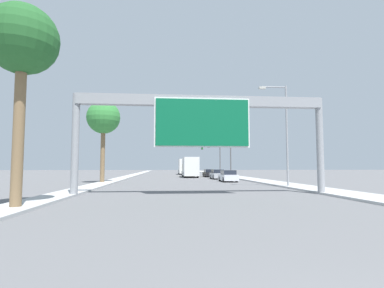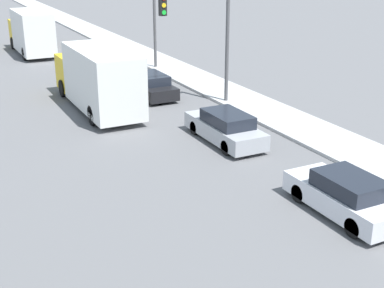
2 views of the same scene
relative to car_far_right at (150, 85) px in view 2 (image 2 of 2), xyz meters
name	(u,v)px [view 2 (image 2 of 2)]	position (x,y,z in m)	size (l,w,h in m)	color
sidewalk_right	(157,61)	(4.25, 8.70, -0.57)	(3.00, 120.00, 0.15)	#B3B3B3
car_far_right	(150,85)	(0.00, 0.00, 0.00)	(1.74, 4.75, 1.36)	black
car_mid_left	(345,196)	(0.00, -16.54, 0.02)	(1.74, 4.31, 1.41)	silver
car_mid_center	(225,128)	(0.00, -8.79, 0.02)	(1.71, 4.71, 1.41)	#A5A8AD
truck_box_primary	(31,32)	(-3.50, 16.26, 1.13)	(2.36, 7.95, 3.51)	yellow
truck_box_secondary	(98,78)	(-3.50, -1.33, 1.07)	(2.44, 8.88, 3.39)	yellow
traffic_light_near_intersection	(206,27)	(1.96, -3.30, 3.65)	(4.21, 0.32, 6.41)	#4C4C4F
traffic_light_mid_block	(138,6)	(2.03, 6.70, 3.79)	(4.07, 0.32, 6.66)	#4C4C4F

